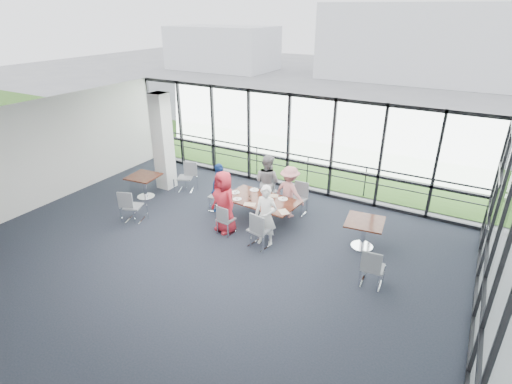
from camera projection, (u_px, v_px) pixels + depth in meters
The scene contains 43 objects.
floor at pixel (199, 260), 9.78m from camera, with size 12.00×10.00×0.02m, color #1C222B.
ceiling at pixel (190, 133), 8.43m from camera, with size 12.00×10.00×0.04m, color white.
wall_left at pixel (32, 157), 11.78m from camera, with size 0.10×10.00×3.20m, color silver.
curtain_wall_back at pixel (288, 142), 13.05m from camera, with size 12.00×0.10×3.20m, color white.
curtain_wall_right at pixel (493, 281), 6.42m from camera, with size 0.10×10.00×3.20m, color white.
exit_door at pixel (491, 216), 9.61m from camera, with size 0.12×1.60×2.10m, color black.
structural_column at pixel (163, 142), 13.08m from camera, with size 0.50×0.50×3.20m, color silver.
apron at pixel (335, 147), 17.68m from camera, with size 80.00×70.00×0.02m, color gray.
grass_strip at pixel (319, 160), 16.09m from camera, with size 80.00×5.00×0.01m, color #375D19.
hangar_main at pixel (478, 43), 32.00m from camera, with size 24.00×10.00×6.00m, color silver.
hangar_aux at pixel (223, 48), 39.09m from camera, with size 10.00×6.00×4.00m, color silver.
guard_rail at pixel (295, 168), 13.99m from camera, with size 0.06×0.06×12.00m, color #2D2D33.
main_table at pixel (261, 203), 11.15m from camera, with size 2.13×1.29×0.75m.
side_table_left at pixel (144, 179), 12.71m from camera, with size 0.99×0.99×0.75m.
side_table_right at pixel (365, 225), 10.02m from camera, with size 1.02×1.02×0.75m.
diner_near_left at pixel (224, 202), 10.68m from camera, with size 0.85×0.55×1.74m, color red.
diner_near_right at pixel (266, 216), 10.08m from camera, with size 0.60×0.44×1.64m, color white.
diner_far_left at pixel (267, 182), 11.98m from camera, with size 0.82×0.51×1.70m, color gray.
diner_far_right at pixel (290, 192), 11.50m from camera, with size 1.00×0.52×1.55m, color tan.
diner_end at pixel (220, 188), 11.78m from camera, with size 0.90×0.49×1.54m, color navy.
chair_main_nl at pixel (226, 219), 10.74m from camera, with size 0.41×0.41×0.84m, color slate, non-canonical shape.
chair_main_nr at pixel (259, 230), 10.09m from camera, with size 0.48×0.48×0.99m, color slate, non-canonical shape.
chair_main_fl at pixel (269, 191), 12.27m from camera, with size 0.46×0.46×0.94m, color slate, non-canonical shape.
chair_main_fr at pixel (298, 200), 11.75m from camera, with size 0.45×0.45×0.93m, color slate, non-canonical shape.
chair_main_end at pixel (218, 196), 11.96m from camera, with size 0.46×0.46×0.95m, color slate, non-canonical shape.
chair_spare_la at pixel (133, 206), 11.35m from camera, with size 0.46×0.46×0.93m, color slate, non-canonical shape.
chair_spare_lb at pixel (185, 178), 13.24m from camera, with size 0.47×0.47×0.95m, color slate, non-canonical shape.
chair_spare_r at pixel (373, 267), 8.69m from camera, with size 0.45×0.45×0.92m, color slate, non-canonical shape.
plate_nl at pixel (237, 199), 11.11m from camera, with size 0.25×0.25×0.01m, color white.
plate_nr at pixel (271, 210), 10.50m from camera, with size 0.26×0.26×0.01m, color white.
plate_fl at pixel (254, 190), 11.67m from camera, with size 0.26×0.26×0.01m, color white.
plate_fr at pixel (283, 199), 11.12m from camera, with size 0.28×0.28×0.01m, color white.
plate_end at pixel (235, 193), 11.50m from camera, with size 0.26×0.26×0.01m, color white.
tumbler_a at pixel (250, 198), 11.01m from camera, with size 0.06×0.06×0.13m, color white.
tumbler_b at pixel (266, 203), 10.75m from camera, with size 0.07×0.07×0.14m, color white.
tumbler_c at pixel (267, 194), 11.28m from camera, with size 0.07×0.07×0.13m, color white.
tumbler_d at pixel (237, 192), 11.40m from camera, with size 0.06×0.06×0.13m, color white.
menu_a at pixel (250, 204), 10.83m from camera, with size 0.32×0.22×0.00m, color white.
menu_b at pixel (284, 212), 10.43m from camera, with size 0.33×0.23×0.00m, color white.
menu_c at pixel (272, 196), 11.32m from camera, with size 0.32×0.23×0.00m, color white.
condiment_caddy at pixel (266, 198), 11.12m from camera, with size 0.10×0.07×0.04m, color black.
ketchup_bottle at pixel (263, 196), 11.08m from camera, with size 0.06×0.06×0.18m, color #950017.
green_bottle at pixel (266, 197), 11.02m from camera, with size 0.05×0.05×0.20m, color #1D691E.
Camera 1 is at (5.24, -6.42, 5.61)m, focal length 28.00 mm.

